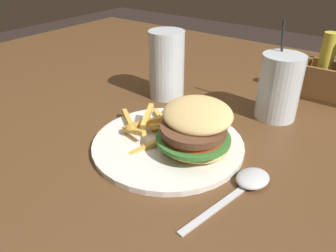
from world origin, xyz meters
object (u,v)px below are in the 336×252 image
Objects in this scene: juice_glass at (279,90)px; spoon at (250,181)px; condiment_caddy at (332,77)px; beer_glass at (167,66)px; meal_plate_near at (181,136)px.

spoon is (0.05, -0.24, -0.05)m from juice_glass.
beer_glass is at bearing -145.88° from condiment_caddy.
beer_glass is 0.79× the size of juice_glass.
beer_glass is 1.02× the size of condiment_caddy.
beer_glass reaches higher than condiment_caddy.
meal_plate_near is 0.24m from juice_glass.
condiment_caddy is (0.15, 0.38, 0.02)m from meal_plate_near.
condiment_caddy is at bearing 9.30° from spoon.
meal_plate_near reaches higher than spoon.
beer_glass is 0.25m from juice_glass.
beer_glass is 0.36m from spoon.
spoon is at bearing -32.30° from beer_glass.
beer_glass is 0.82× the size of spoon.
beer_glass is 0.38m from condiment_caddy.
beer_glass reaches higher than meal_plate_near.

